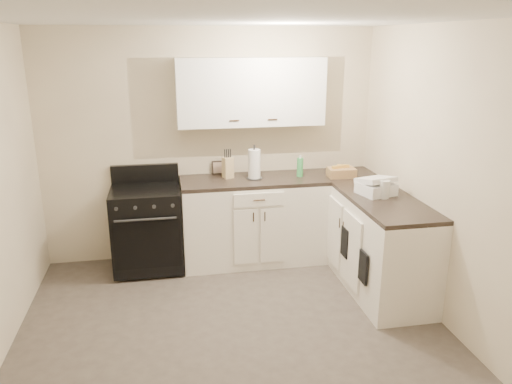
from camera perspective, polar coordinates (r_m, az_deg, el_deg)
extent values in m
plane|color=#473F38|center=(4.30, -2.31, -16.32)|extent=(3.60, 3.60, 0.00)
plane|color=white|center=(3.60, -2.80, 19.21)|extent=(3.60, 3.60, 0.00)
plane|color=beige|center=(5.49, -5.25, 5.26)|extent=(3.60, 0.00, 3.60)
plane|color=beige|center=(4.38, 21.46, 1.11)|extent=(0.00, 3.60, 3.60)
plane|color=beige|center=(2.14, 4.65, -14.30)|extent=(3.60, 0.00, 3.60)
cube|color=white|center=(5.49, -0.28, -3.39)|extent=(1.55, 0.60, 0.90)
cube|color=white|center=(5.20, 12.81, -4.99)|extent=(0.60, 1.90, 0.90)
cube|color=black|center=(5.34, -0.29, 1.34)|extent=(1.55, 0.60, 0.04)
cube|color=black|center=(5.05, 13.16, -0.04)|extent=(0.60, 1.90, 0.04)
cube|color=white|center=(5.32, -0.60, 11.37)|extent=(1.55, 0.30, 0.70)
cube|color=black|center=(5.38, -12.30, -4.09)|extent=(0.71, 0.61, 0.86)
cube|color=#DAC186|center=(5.35, -3.23, 2.80)|extent=(0.13, 0.12, 0.22)
cylinder|color=white|center=(5.30, -0.20, 3.20)|extent=(0.15, 0.15, 0.32)
cylinder|color=green|center=(5.42, 5.05, 2.83)|extent=(0.09, 0.09, 0.20)
cube|color=black|center=(5.51, -4.43, 2.81)|extent=(0.12, 0.04, 0.15)
cube|color=#A9854F|center=(5.47, 9.73, 2.22)|extent=(0.30, 0.21, 0.10)
cube|color=white|center=(4.91, 13.55, 0.38)|extent=(0.37, 0.35, 0.11)
cylinder|color=silver|center=(4.81, 14.44, 0.31)|extent=(0.13, 0.13, 0.17)
cube|color=black|center=(4.56, 12.16, -8.40)|extent=(0.02, 0.17, 0.29)
cube|color=black|center=(4.94, 10.13, -5.69)|extent=(0.02, 0.17, 0.29)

